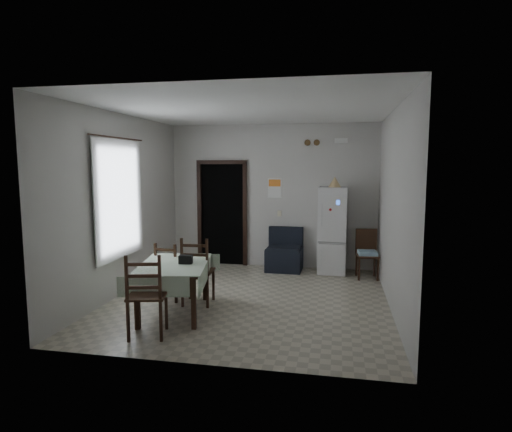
{
  "coord_description": "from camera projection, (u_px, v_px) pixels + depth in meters",
  "views": [
    {
      "loc": [
        1.32,
        -6.34,
        2.09
      ],
      "look_at": [
        0.0,
        0.5,
        1.25
      ],
      "focal_mm": 30.0,
      "sensor_mm": 36.0,
      "label": 1
    }
  ],
  "objects": [
    {
      "name": "calendar_image",
      "position": [
        275.0,
        183.0,
        8.64
      ],
      "size": [
        0.24,
        0.01,
        0.14
      ],
      "primitive_type": "cube",
      "color": "orange",
      "rests_on": "ground"
    },
    {
      "name": "wall_left",
      "position": [
        123.0,
        204.0,
        6.9
      ],
      "size": [
        0.02,
        4.5,
        2.9
      ],
      "primitive_type": null,
      "color": "beige",
      "rests_on": "ground"
    },
    {
      "name": "wall_right",
      "position": [
        393.0,
        210.0,
        6.11
      ],
      "size": [
        0.02,
        4.5,
        2.9
      ],
      "primitive_type": null,
      "color": "beige",
      "rests_on": "ground"
    },
    {
      "name": "vent_left",
      "position": [
        307.0,
        143.0,
        8.42
      ],
      "size": [
        0.12,
        0.03,
        0.12
      ],
      "primitive_type": "cylinder",
      "rotation": [
        1.57,
        0.0,
        0.0
      ],
      "color": "#523C21",
      "rests_on": "ground"
    },
    {
      "name": "ceiling",
      "position": [
        250.0,
        110.0,
        6.33
      ],
      "size": [
        4.2,
        4.5,
        0.02
      ],
      "primitive_type": null,
      "color": "white",
      "rests_on": "ground"
    },
    {
      "name": "wall_back",
      "position": [
        272.0,
        196.0,
        8.69
      ],
      "size": [
        4.2,
        0.02,
        2.9
      ],
      "primitive_type": null,
      "color": "beige",
      "rests_on": "ground"
    },
    {
      "name": "vent_right",
      "position": [
        317.0,
        143.0,
        8.39
      ],
      "size": [
        0.12,
        0.03,
        0.12
      ],
      "primitive_type": "cylinder",
      "rotation": [
        1.57,
        0.0,
        0.0
      ],
      "color": "#523C21",
      "rests_on": "ground"
    },
    {
      "name": "tan_cone",
      "position": [
        335.0,
        182.0,
        8.03
      ],
      "size": [
        0.25,
        0.25,
        0.2
      ],
      "primitive_type": "cone",
      "rotation": [
        0.0,
        0.0,
        -0.04
      ],
      "color": "tan",
      "rests_on": "fridge"
    },
    {
      "name": "calendar",
      "position": [
        275.0,
        188.0,
        8.65
      ],
      "size": [
        0.28,
        0.02,
        0.4
      ],
      "primitive_type": "cube",
      "color": "white",
      "rests_on": "ground"
    },
    {
      "name": "light_switch",
      "position": [
        279.0,
        213.0,
        8.7
      ],
      "size": [
        0.08,
        0.02,
        0.12
      ],
      "primitive_type": "cube",
      "color": "beige",
      "rests_on": "ground"
    },
    {
      "name": "curtain",
      "position": [
        120.0,
        199.0,
        6.68
      ],
      "size": [
        0.02,
        1.45,
        1.85
      ],
      "primitive_type": "cube",
      "color": "silver",
      "rests_on": "ground"
    },
    {
      "name": "window_recess",
      "position": [
        113.0,
        199.0,
        6.7
      ],
      "size": [
        0.1,
        1.2,
        1.6
      ],
      "primitive_type": "cube",
      "color": "silver",
      "rests_on": "ground"
    },
    {
      "name": "doorway",
      "position": [
        225.0,
        213.0,
        9.14
      ],
      "size": [
        1.06,
        0.52,
        2.22
      ],
      "color": "black",
      "rests_on": "ground"
    },
    {
      "name": "wall_front",
      "position": [
        204.0,
        228.0,
        4.31
      ],
      "size": [
        4.2,
        0.02,
        2.9
      ],
      "primitive_type": null,
      "color": "beige",
      "rests_on": "ground"
    },
    {
      "name": "dining_chair_near_head",
      "position": [
        147.0,
        294.0,
        5.2
      ],
      "size": [
        0.54,
        0.54,
        1.05
      ],
      "primitive_type": null,
      "rotation": [
        0.0,
        0.0,
        3.37
      ],
      "color": "black",
      "rests_on": "ground"
    },
    {
      "name": "black_bag",
      "position": [
        186.0,
        259.0,
        5.95
      ],
      "size": [
        0.2,
        0.13,
        0.12
      ],
      "primitive_type": "cube",
      "rotation": [
        0.0,
        0.0,
        0.13
      ],
      "color": "black",
      "rests_on": "dining_table"
    },
    {
      "name": "dining_chair_far_right",
      "position": [
        198.0,
        270.0,
        6.41
      ],
      "size": [
        0.47,
        0.47,
        1.03
      ],
      "primitive_type": null,
      "rotation": [
        0.0,
        0.0,
        3.2
      ],
      "color": "black",
      "rests_on": "ground"
    },
    {
      "name": "curtain_rod",
      "position": [
        118.0,
        138.0,
        6.56
      ],
      "size": [
        0.02,
        1.6,
        0.02
      ],
      "primitive_type": "cylinder",
      "rotation": [
        1.57,
        0.0,
        0.0
      ],
      "color": "black",
      "rests_on": "ground"
    },
    {
      "name": "fridge",
      "position": [
        333.0,
        230.0,
        8.23
      ],
      "size": [
        0.56,
        0.56,
        1.67
      ],
      "primitive_type": null,
      "rotation": [
        0.0,
        0.0,
        -0.03
      ],
      "color": "silver",
      "rests_on": "ground"
    },
    {
      "name": "corner_chair",
      "position": [
        367.0,
        254.0,
        7.85
      ],
      "size": [
        0.43,
        0.43,
        0.9
      ],
      "primitive_type": null,
      "rotation": [
        0.0,
        0.0,
        0.1
      ],
      "color": "black",
      "rests_on": "ground"
    },
    {
      "name": "dining_chair_far_left",
      "position": [
        171.0,
        271.0,
        6.64
      ],
      "size": [
        0.42,
        0.42,
        0.9
      ],
      "primitive_type": null,
      "rotation": [
        0.0,
        0.0,
        3.04
      ],
      "color": "black",
      "rests_on": "ground"
    },
    {
      "name": "emergency_light",
      "position": [
        341.0,
        141.0,
        8.27
      ],
      "size": [
        0.25,
        0.07,
        0.09
      ],
      "primitive_type": "cube",
      "color": "white",
      "rests_on": "ground"
    },
    {
      "name": "dining_table",
      "position": [
        174.0,
        288.0,
        6.01
      ],
      "size": [
        1.15,
        1.52,
        0.72
      ],
      "primitive_type": null,
      "rotation": [
        0.0,
        0.0,
        0.19
      ],
      "color": "#ADC2A6",
      "rests_on": "ground"
    },
    {
      "name": "ground",
      "position": [
        250.0,
        299.0,
        6.67
      ],
      "size": [
        4.5,
        4.5,
        0.0
      ],
      "primitive_type": "plane",
      "color": "#A89F89",
      "rests_on": "ground"
    },
    {
      "name": "navy_seat",
      "position": [
        284.0,
        250.0,
        8.45
      ],
      "size": [
        0.71,
        0.68,
        0.84
      ],
      "primitive_type": null,
      "rotation": [
        0.0,
        0.0,
        -0.02
      ],
      "color": "black",
      "rests_on": "ground"
    }
  ]
}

